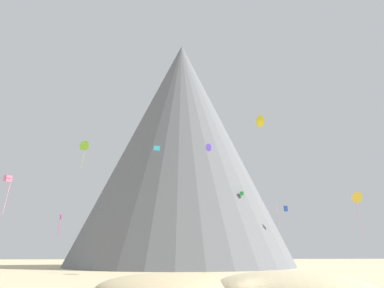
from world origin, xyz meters
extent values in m
ellipsoid|color=#C6B284|center=(-5.40, 9.50, 0.00)|extent=(17.04, 21.00, 2.99)
cone|color=#477238|center=(4.79, 11.82, 0.48)|extent=(2.53, 2.53, 0.97)
cone|color=#477238|center=(13.86, 13.94, 0.35)|extent=(1.30, 1.30, 0.70)
cone|color=slate|center=(0.51, 73.59, 33.50)|extent=(86.28, 86.28, 66.99)
cone|color=slate|center=(2.03, 79.94, 18.49)|extent=(22.11, 22.11, 36.98)
cone|color=slate|center=(5.50, 66.91, 18.00)|extent=(39.66, 39.66, 36.00)
cube|color=pink|center=(16.15, 37.18, 11.40)|extent=(0.31, 0.53, 1.39)
cylinder|color=pink|center=(16.38, 37.18, 9.44)|extent=(0.09, 0.46, 2.53)
cube|color=#D1339E|center=(-25.00, 44.08, 10.32)|extent=(0.60, 1.15, 0.98)
cylinder|color=#D1339E|center=(-25.18, 44.08, 8.33)|extent=(0.11, 0.11, 3.16)
cube|color=orange|center=(-10.69, 58.16, 19.78)|extent=(0.66, 0.86, 1.02)
cube|color=#33BCDB|center=(-6.84, 25.39, 19.49)|extent=(1.04, 0.35, 0.85)
cone|color=yellow|center=(12.37, 33.10, 27.53)|extent=(1.50, 2.27, 2.31)
cone|color=#8CD133|center=(-22.31, 47.77, 25.80)|extent=(2.22, 0.90, 2.22)
cylinder|color=#8CD133|center=(-22.41, 47.77, 22.68)|extent=(0.36, 0.43, 4.02)
cube|color=blue|center=(23.98, 54.01, 13.58)|extent=(0.98, 1.14, 1.40)
cone|color=#5138B2|center=(3.42, 38.87, 23.67)|extent=(1.54, 1.26, 1.58)
cube|color=green|center=(13.56, 54.02, 16.70)|extent=(1.12, 1.10, 0.49)
cube|color=green|center=(13.56, 54.02, 17.20)|extent=(1.12, 1.10, 0.49)
cube|color=#E5668C|center=(-26.06, 18.13, 12.59)|extent=(1.13, 1.13, 0.42)
cube|color=#E5668C|center=(-26.06, 18.13, 13.02)|extent=(1.13, 1.13, 0.42)
cylinder|color=pink|center=(-25.87, 18.13, 10.30)|extent=(0.50, 0.18, 4.21)
cone|color=gold|center=(24.59, 23.79, 11.94)|extent=(1.76, 0.90, 1.75)
cylinder|color=pink|center=(24.62, 23.79, 8.92)|extent=(0.61, 0.15, 4.26)
camera|label=1|loc=(-7.24, -31.88, 3.53)|focal=34.99mm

